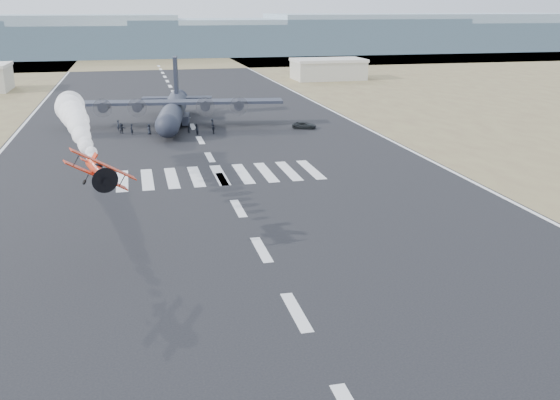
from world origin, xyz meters
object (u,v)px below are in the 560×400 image
object	(u,v)px
crew_c	(212,123)
crew_d	(214,129)
support_vehicle	(304,125)
crew_e	(149,129)
crew_a	(132,129)
crew_g	(118,125)
crew_f	(122,128)
aerobatic_biplane	(97,171)
crew_b	(196,129)
crew_h	(190,128)
transport_aircraft	(173,109)
hangar_right	(328,69)

from	to	relation	value
crew_c	crew_d	xyz separation A→B (m)	(-0.47, -5.30, 0.01)
support_vehicle	crew_e	bearing A→B (deg)	109.69
crew_c	crew_e	xyz separation A→B (m)	(-10.95, -3.07, 0.04)
crew_d	crew_a	bearing A→B (deg)	108.23
crew_e	crew_g	distance (m)	6.60
crew_f	aerobatic_biplane	bearing A→B (deg)	123.94
crew_b	crew_c	bearing A→B (deg)	175.98
crew_d	crew_h	size ratio (longest dim) A/B	1.03
crew_f	transport_aircraft	bearing A→B (deg)	-111.46
crew_f	crew_a	bearing A→B (deg)	178.74
transport_aircraft	crew_h	size ratio (longest dim) A/B	24.57
crew_c	crew_h	world-z (taller)	crew_c
crew_b	crew_c	distance (m)	6.53
transport_aircraft	crew_g	world-z (taller)	transport_aircraft
crew_g	crew_d	bearing A→B (deg)	-133.85
crew_f	crew_g	size ratio (longest dim) A/B	0.94
support_vehicle	crew_f	bearing A→B (deg)	107.06
transport_aircraft	crew_a	bearing A→B (deg)	-128.12
hangar_right	transport_aircraft	size ratio (longest dim) A/B	0.53
crew_b	transport_aircraft	bearing A→B (deg)	-136.69
crew_a	crew_d	size ratio (longest dim) A/B	1.09
transport_aircraft	crew_a	xyz separation A→B (m)	(-7.48, -7.22, -2.00)
support_vehicle	crew_c	xyz separation A→B (m)	(-15.55, 4.23, 0.23)
crew_e	support_vehicle	bearing A→B (deg)	49.55
crew_c	crew_h	bearing A→B (deg)	-30.39
transport_aircraft	crew_c	bearing A→B (deg)	-28.05
crew_c	transport_aircraft	bearing A→B (deg)	-104.77
support_vehicle	crew_c	distance (m)	16.11
support_vehicle	crew_g	size ratio (longest dim) A/B	2.29
support_vehicle	crew_f	distance (m)	31.10
crew_f	crew_g	distance (m)	2.70
support_vehicle	crew_b	xyz separation A→B (m)	(-18.93, -1.36, 0.36)
support_vehicle	crew_a	world-z (taller)	crew_a
hangar_right	aerobatic_biplane	bearing A→B (deg)	-115.37
crew_c	crew_g	world-z (taller)	crew_g
hangar_right	crew_h	bearing A→B (deg)	-123.38
crew_d	hangar_right	bearing A→B (deg)	-1.06
hangar_right	aerobatic_biplane	size ratio (longest dim) A/B	3.85
crew_a	crew_e	world-z (taller)	crew_a
crew_b	hangar_right	bearing A→B (deg)	175.10
crew_h	aerobatic_biplane	bearing A→B (deg)	-169.71
hangar_right	support_vehicle	world-z (taller)	hangar_right
transport_aircraft	crew_b	distance (m)	10.76
crew_a	crew_d	world-z (taller)	crew_a
crew_a	crew_b	bearing A→B (deg)	88.55
crew_f	crew_c	bearing A→B (deg)	-139.59
aerobatic_biplane	transport_aircraft	size ratio (longest dim) A/B	0.14
support_vehicle	crew_h	bearing A→B (deg)	109.81
aerobatic_biplane	crew_h	world-z (taller)	aerobatic_biplane
crew_a	hangar_right	bearing A→B (deg)	155.64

